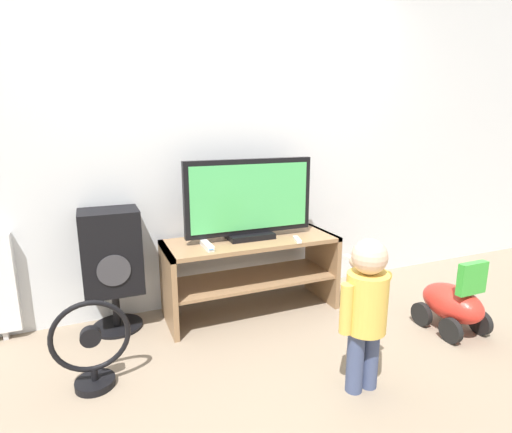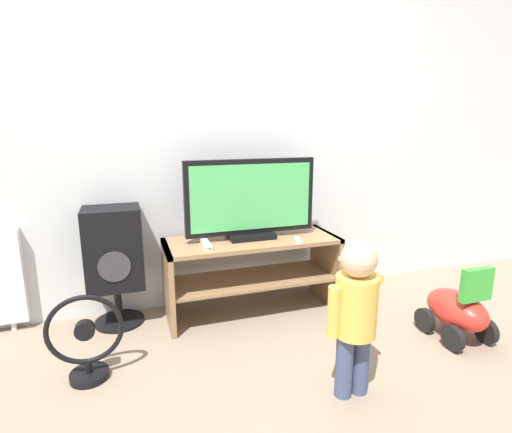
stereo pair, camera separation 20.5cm
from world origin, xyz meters
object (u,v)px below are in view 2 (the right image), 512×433
Objects in this scene: game_console at (206,244)px; child at (355,306)px; television at (251,200)px; remote_primary at (298,240)px; speaker_tower at (114,251)px; ride_on_toy at (458,310)px; floor_fan at (86,342)px.

child is (0.56, -0.98, -0.09)m from game_console.
television is 4.78× the size of game_console.
remote_primary is 0.16× the size of speaker_tower.
child reaches higher than ride_on_toy.
child is 1.66m from speaker_tower.
game_console is 0.40× the size of floor_fan.
speaker_tower is at bearing 75.58° from floor_fan.
remote_primary is 0.16× the size of child.
television is 1.17m from child.
television is 1.02m from speaker_tower.
floor_fan is at bearing -151.21° from game_console.
child is at bearing -79.59° from television.
television is at bearing -5.87° from speaker_tower.
television is 0.44m from remote_primary.
game_console reaches higher than floor_fan.
game_console is at bearing 119.59° from child.
remote_primary is 0.25× the size of ride_on_toy.
ride_on_toy is at bearing -35.89° from remote_primary.
floor_fan is (-1.41, -0.33, -0.35)m from remote_primary.
speaker_tower is 1.68× the size of floor_fan.
remote_primary is 0.27× the size of floor_fan.
television reaches higher than remote_primary.
ride_on_toy is (1.16, -0.83, -0.65)m from television.
speaker_tower reaches higher than remote_primary.
television reaches higher than child.
game_console is 0.24× the size of child.
ride_on_toy is at bearing 15.30° from child.
ride_on_toy is (0.96, 0.26, -0.29)m from child.
floor_fan is at bearing 156.93° from child.
remote_primary reaches higher than ride_on_toy.
speaker_tower is at bearing 174.13° from television.
floor_fan is 2.30m from ride_on_toy.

